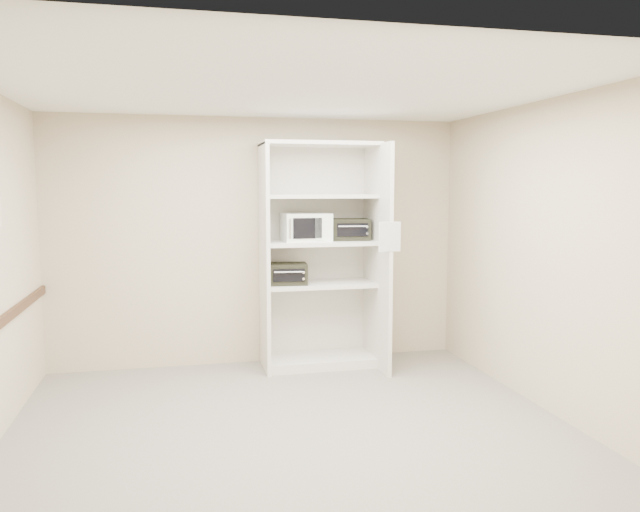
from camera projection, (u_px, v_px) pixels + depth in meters
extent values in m
cube|color=slate|center=(292.00, 427.00, 5.08)|extent=(4.50, 4.00, 0.01)
cube|color=white|center=(290.00, 88.00, 4.78)|extent=(4.50, 4.00, 0.01)
cube|color=#BBA791|center=(259.00, 242.00, 6.87)|extent=(4.50, 0.02, 2.70)
cube|color=#BBA791|center=(365.00, 312.00, 2.99)|extent=(4.50, 0.02, 2.70)
cube|color=#BBA791|center=(545.00, 256.00, 5.43)|extent=(0.02, 4.00, 2.70)
cube|color=silver|center=(264.00, 258.00, 6.58)|extent=(0.04, 0.60, 2.40)
cube|color=silver|center=(377.00, 257.00, 6.70)|extent=(0.04, 0.90, 2.40)
cube|color=silver|center=(314.00, 254.00, 7.01)|extent=(1.24, 0.02, 2.40)
cube|color=silver|center=(319.00, 360.00, 6.86)|extent=(1.16, 0.56, 0.10)
cube|color=silver|center=(319.00, 284.00, 6.76)|extent=(1.16, 0.56, 0.04)
cube|color=silver|center=(319.00, 243.00, 6.71)|extent=(1.16, 0.56, 0.04)
cube|color=silver|center=(319.00, 196.00, 6.66)|extent=(1.16, 0.56, 0.04)
cube|color=silver|center=(319.00, 144.00, 6.60)|extent=(1.24, 0.60, 0.04)
cube|color=white|center=(306.00, 227.00, 6.69)|extent=(0.51, 0.40, 0.30)
cube|color=black|center=(350.00, 229.00, 6.81)|extent=(0.44, 0.34, 0.23)
cube|color=black|center=(288.00, 274.00, 6.62)|extent=(0.43, 0.34, 0.22)
cube|color=white|center=(390.00, 237.00, 6.22)|extent=(0.23, 0.02, 0.29)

